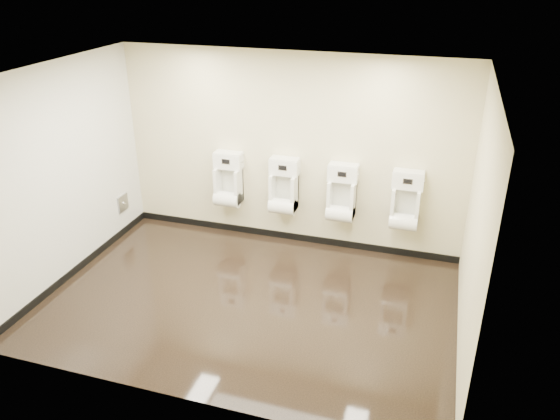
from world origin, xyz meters
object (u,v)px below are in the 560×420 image
Objects in this scene: access_panel at (123,203)px; urinal_2 at (342,197)px; urinal_0 at (228,183)px; urinal_1 at (284,190)px; urinal_3 at (405,205)px.

urinal_2 is (3.29, 0.41, 0.36)m from access_panel.
urinal_0 and urinal_2 have the same top height.
access_panel is 3.33m from urinal_2.
access_panel is at bearing -165.55° from urinal_0.
urinal_1 is at bearing 180.00° from urinal_2.
urinal_2 is 1.00× the size of urinal_3.
urinal_2 is (1.71, 0.00, 0.00)m from urinal_0.
urinal_1 is at bearing 180.00° from urinal_3.
urinal_3 is at bearing 0.00° from urinal_2.
access_panel is 1.67m from urinal_0.
urinal_2 is 0.88m from urinal_3.
urinal_0 is 2.59m from urinal_3.
urinal_0 reaches higher than access_panel.
access_panel is 4.21m from urinal_3.
urinal_1 is (0.86, 0.00, 0.00)m from urinal_0.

